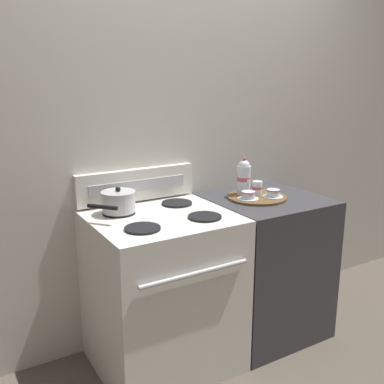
% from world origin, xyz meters
% --- Properties ---
extents(ground_plane, '(6.00, 6.00, 0.00)m').
position_xyz_m(ground_plane, '(0.00, 0.00, 0.00)').
color(ground_plane, brown).
extents(wall_back, '(6.00, 0.05, 2.20)m').
position_xyz_m(wall_back, '(0.00, 0.36, 1.10)').
color(wall_back, beige).
rests_on(wall_back, ground).
extents(stove, '(0.74, 0.70, 0.90)m').
position_xyz_m(stove, '(-0.34, -0.00, 0.44)').
color(stove, silver).
rests_on(stove, ground).
extents(control_panel, '(0.73, 0.05, 0.19)m').
position_xyz_m(control_panel, '(-0.34, 0.31, 0.99)').
color(control_panel, silver).
rests_on(control_panel, stove).
extents(side_counter, '(0.67, 0.67, 0.89)m').
position_xyz_m(side_counter, '(0.38, 0.00, 0.44)').
color(side_counter, '#38383D').
rests_on(side_counter, ground).
extents(saucepan, '(0.28, 0.27, 0.14)m').
position_xyz_m(saucepan, '(-0.52, 0.15, 0.95)').
color(saucepan, '#B7B7BC').
rests_on(saucepan, stove).
extents(serving_tray, '(0.36, 0.36, 0.01)m').
position_xyz_m(serving_tray, '(0.32, 0.01, 0.89)').
color(serving_tray, brown).
rests_on(serving_tray, side_counter).
extents(teapot, '(0.08, 0.14, 0.23)m').
position_xyz_m(teapot, '(0.28, 0.09, 1.01)').
color(teapot, silver).
rests_on(teapot, serving_tray).
extents(teacup_left, '(0.12, 0.12, 0.05)m').
position_xyz_m(teacup_left, '(0.39, -0.06, 0.92)').
color(teacup_left, silver).
rests_on(teacup_left, serving_tray).
extents(teacup_right, '(0.12, 0.12, 0.05)m').
position_xyz_m(teacup_right, '(0.23, -0.02, 0.92)').
color(teacup_right, silver).
rests_on(teacup_right, serving_tray).
extents(creamer_jug, '(0.06, 0.06, 0.08)m').
position_xyz_m(creamer_jug, '(0.35, 0.04, 0.94)').
color(creamer_jug, silver).
rests_on(creamer_jug, serving_tray).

